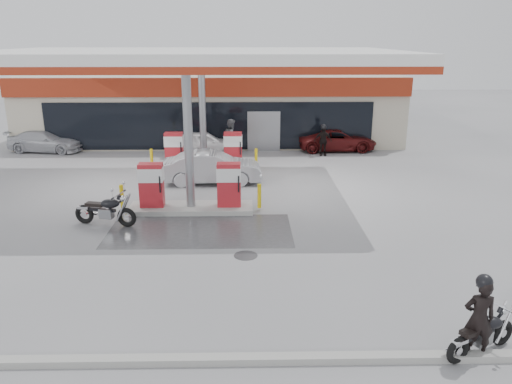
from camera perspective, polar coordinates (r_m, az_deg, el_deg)
ground at (r=16.62m, az=-8.11°, el=-4.39°), size 90.00×90.00×0.00m
wet_patch at (r=16.56m, az=-6.39°, el=-4.39°), size 6.00×3.00×0.00m
drain_cover at (r=14.65m, az=-1.18°, el=-7.26°), size 0.70×0.70×0.01m
kerb at (r=10.48m, az=-12.78°, el=-18.28°), size 28.00×0.25×0.15m
store_building at (r=31.59m, az=-4.88°, el=9.84°), size 22.00×8.22×4.00m
canopy at (r=20.44m, az=-7.09°, el=14.88°), size 16.00×10.02×5.51m
pump_island_near at (r=18.26m, az=-7.48°, el=0.01°), size 5.14×1.30×1.78m
pump_island_far at (r=24.02m, az=-5.98°, el=4.28°), size 5.14×1.30×1.78m
main_motorcycle at (r=11.28m, az=24.46°, el=-14.62°), size 1.72×1.02×0.96m
biker_main at (r=10.93m, az=24.12°, el=-13.08°), size 0.64×0.45×1.69m
parked_motorcycle at (r=17.49m, az=-16.76°, el=-2.09°), size 2.20×0.96×1.14m
sedan_white at (r=26.94m, az=-6.05°, el=5.58°), size 4.03×2.12×1.31m
attendant at (r=26.63m, az=-2.80°, el=6.24°), size 0.76×0.97×1.97m
hatchback_silver at (r=21.66m, az=-5.04°, el=2.83°), size 4.29×1.63×1.40m
parked_car_left at (r=30.00m, az=-22.92°, el=5.39°), size 4.27×2.22×1.18m
parked_car_right at (r=28.33m, az=9.25°, el=5.92°), size 4.37×2.10×1.20m
biker_walking at (r=26.95m, az=7.65°, el=5.83°), size 0.94×0.41×1.59m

